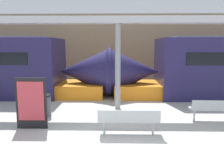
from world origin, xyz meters
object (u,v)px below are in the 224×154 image
at_px(bench_near, 129,119).
at_px(support_column_near, 118,67).
at_px(trash_bin, 45,105).
at_px(poster_board, 31,103).
at_px(bench_far, 214,108).

height_order(bench_near, support_column_near, support_column_near).
xyz_separation_m(bench_near, trash_bin, (-3.15, 1.78, -0.09)).
height_order(trash_bin, poster_board, poster_board).
bearing_deg(bench_far, support_column_near, 156.77).
relative_size(bench_near, support_column_near, 0.52).
relative_size(bench_far, support_column_near, 0.47).
distance_m(trash_bin, poster_board, 1.37).
bearing_deg(bench_near, trash_bin, 150.81).
relative_size(bench_near, poster_board, 1.11).
xyz_separation_m(trash_bin, poster_board, (0.01, -1.30, 0.43)).
distance_m(bench_near, support_column_near, 3.13).
bearing_deg(support_column_near, poster_board, -140.18).
distance_m(poster_board, support_column_near, 3.80).
xyz_separation_m(bench_far, support_column_near, (-3.44, 1.59, 1.30)).
bearing_deg(trash_bin, bench_near, -29.46).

